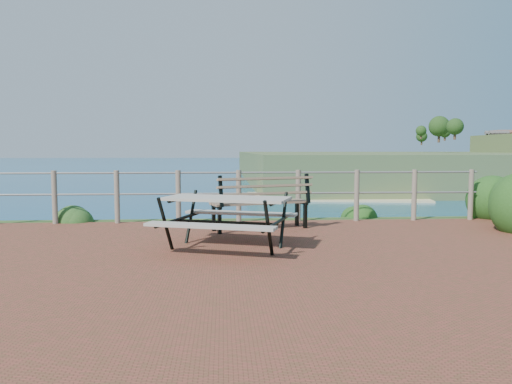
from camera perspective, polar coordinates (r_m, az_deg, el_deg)
ground at (r=6.34m, az=-0.98°, el=-8.00°), size 10.00×7.00×0.12m
ocean at (r=206.17m, az=-3.76°, el=4.49°), size 1200.00×1200.00×0.00m
safety_railing at (r=9.56m, az=-1.98°, el=-0.15°), size 9.40×0.10×1.00m
picnic_table at (r=6.99m, az=-3.40°, el=-2.89°), size 1.86×1.43×0.73m
park_bench at (r=8.64m, az=0.49°, el=-0.24°), size 1.77×0.96×0.97m
shrub_right_edge at (r=11.02m, az=26.67°, el=-3.00°), size 1.26×1.26×1.80m
shrub_lip_west at (r=10.58m, az=-20.03°, el=-3.08°), size 0.76×0.76×0.50m
shrub_lip_east at (r=10.95m, az=11.79°, el=-2.63°), size 0.82×0.82×0.59m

